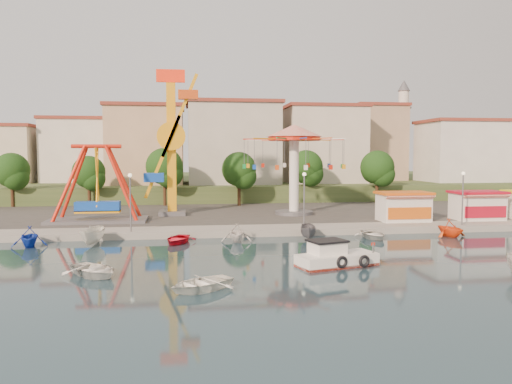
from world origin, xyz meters
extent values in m
plane|color=#152E3B|center=(0.00, 0.00, 0.00)|extent=(200.00, 200.00, 0.00)
cube|color=#9E998E|center=(0.00, 62.00, 0.30)|extent=(200.00, 100.00, 0.60)
cube|color=#4C4944|center=(0.00, 30.00, 0.60)|extent=(90.00, 28.00, 0.01)
cube|color=#384C26|center=(0.00, 67.00, 1.50)|extent=(200.00, 60.00, 3.00)
cube|color=#59595E|center=(-12.15, 20.43, 0.75)|extent=(10.00, 5.00, 0.30)
cube|color=blue|center=(-12.15, 20.43, 2.20)|extent=(4.50, 1.40, 1.00)
cylinder|color=red|center=(-12.15, 20.43, 8.40)|extent=(5.00, 0.40, 0.40)
cube|color=#59595E|center=(-4.68, 25.04, 0.85)|extent=(3.00, 3.00, 0.50)
cube|color=#FFA815|center=(-4.68, 25.04, 8.10)|extent=(1.00, 1.00, 15.00)
cube|color=red|center=(-4.68, 25.04, 16.40)|extent=(3.20, 0.50, 1.40)
cylinder|color=#FFA815|center=(-4.68, 24.24, 9.60)|extent=(3.20, 0.50, 3.20)
cube|color=#FFA815|center=(-3.71, 24.04, 11.90)|extent=(4.21, 0.35, 9.35)
cube|color=#CD4312|center=(-2.73, 24.04, 14.21)|extent=(2.20, 1.20, 1.00)
cylinder|color=#59595E|center=(9.32, 23.78, 0.80)|extent=(4.40, 4.40, 0.40)
cylinder|color=white|center=(9.32, 23.78, 5.10)|extent=(1.10, 1.10, 9.00)
cylinder|color=red|center=(9.32, 23.78, 9.40)|extent=(6.00, 6.00, 0.50)
cone|color=red|center=(9.32, 23.78, 10.30)|extent=(6.40, 6.40, 1.40)
cube|color=white|center=(19.45, 16.50, 2.00)|extent=(5.00, 3.00, 2.80)
cube|color=#CC5812|center=(19.45, 16.50, 3.55)|extent=(5.40, 3.40, 0.25)
cube|color=red|center=(19.45, 14.80, 3.20)|extent=(5.00, 0.77, 0.43)
cube|color=white|center=(27.74, 16.50, 2.00)|extent=(5.00, 3.00, 2.80)
cube|color=#AB0D21|center=(27.74, 16.50, 3.55)|extent=(5.40, 3.40, 0.25)
cube|color=red|center=(27.74, 14.80, 3.20)|extent=(5.00, 0.77, 0.43)
cylinder|color=#59595E|center=(-8.00, 13.00, 3.10)|extent=(0.14, 0.14, 5.00)
cylinder|color=#59595E|center=(8.00, 13.00, 3.10)|extent=(0.14, 0.14, 5.00)
cylinder|color=#59595E|center=(24.00, 13.00, 3.10)|extent=(0.14, 0.14, 5.00)
cylinder|color=#382314|center=(-26.00, 36.98, 2.40)|extent=(0.44, 0.44, 3.60)
sphere|color=black|center=(-26.00, 36.98, 5.49)|extent=(4.60, 4.60, 4.60)
cylinder|color=#382314|center=(-16.00, 36.24, 2.30)|extent=(0.44, 0.44, 3.40)
sphere|color=black|center=(-16.00, 36.24, 5.22)|extent=(4.35, 4.35, 4.35)
cylinder|color=#382314|center=(-6.00, 35.81, 2.56)|extent=(0.44, 0.44, 3.92)
sphere|color=black|center=(-6.00, 35.81, 5.94)|extent=(5.02, 5.02, 5.02)
cylinder|color=#382314|center=(4.00, 34.36, 2.43)|extent=(0.44, 0.44, 3.66)
sphere|color=black|center=(4.00, 34.36, 5.58)|extent=(4.68, 4.68, 4.68)
cylinder|color=#382314|center=(14.00, 37.35, 2.50)|extent=(0.44, 0.44, 3.80)
sphere|color=black|center=(14.00, 37.35, 5.77)|extent=(4.86, 4.86, 4.86)
cylinder|color=#382314|center=(24.00, 35.54, 2.49)|extent=(0.44, 0.44, 3.77)
sphere|color=black|center=(24.00, 35.54, 5.73)|extent=(4.83, 4.83, 4.83)
cube|color=silver|center=(-21.33, 51.38, 7.32)|extent=(12.33, 9.01, 8.63)
cube|color=tan|center=(-8.19, 51.96, 8.62)|extent=(11.95, 9.28, 11.23)
cube|color=beige|center=(5.60, 48.80, 7.60)|extent=(12.59, 10.50, 9.20)
cube|color=beige|center=(19.07, 52.20, 7.62)|extent=(10.75, 9.23, 9.24)
cube|color=tan|center=(32.37, 50.33, 8.61)|extent=(12.77, 10.96, 11.21)
cube|color=silver|center=(44.15, 48.77, 9.18)|extent=(8.23, 8.98, 12.36)
cube|color=beige|center=(56.03, 53.70, 7.38)|extent=(11.59, 10.93, 8.76)
cylinder|color=silver|center=(36.00, 54.00, 11.00)|extent=(1.80, 1.80, 16.00)
cylinder|color=#59595E|center=(36.00, 54.00, 16.00)|extent=(2.80, 2.80, 0.30)
cone|color=#59595E|center=(36.00, 54.00, 20.00)|extent=(2.20, 2.20, 2.00)
cube|color=white|center=(7.14, -0.41, 0.33)|extent=(5.91, 3.61, 1.00)
cube|color=red|center=(7.14, -0.41, 0.09)|extent=(5.91, 3.61, 0.18)
cube|color=white|center=(6.47, -0.29, 1.16)|extent=(2.60, 2.23, 1.00)
cube|color=black|center=(6.47, -0.29, 1.72)|extent=(2.88, 2.50, 0.13)
torus|color=black|center=(7.14, -1.51, 0.50)|extent=(0.87, 0.45, 0.84)
torus|color=black|center=(8.69, -1.46, 0.50)|extent=(0.87, 0.45, 0.84)
imported|color=white|center=(-8.68, -1.19, 0.42)|extent=(4.84, 4.95, 0.84)
imported|color=white|center=(-2.21, -5.31, 0.40)|extent=(4.76, 4.45, 0.80)
imported|color=#1433B3|center=(-15.77, 9.80, 0.85)|extent=(3.37, 3.72, 1.71)
imported|color=silver|center=(-10.75, 9.80, 0.77)|extent=(2.04, 4.17, 1.55)
imported|color=red|center=(-3.78, 9.80, 0.38)|extent=(3.58, 4.25, 0.75)
imported|color=silver|center=(1.29, 9.80, 0.82)|extent=(3.15, 3.50, 1.64)
imported|color=#5E5D63|center=(7.66, 9.80, 0.71)|extent=(2.13, 3.87, 1.41)
imported|color=silver|center=(13.64, 9.80, 0.39)|extent=(2.77, 3.84, 0.79)
imported|color=#FE5016|center=(20.98, 9.80, 0.84)|extent=(3.45, 3.77, 1.69)
camera|label=1|loc=(-2.82, -32.76, 7.56)|focal=35.00mm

